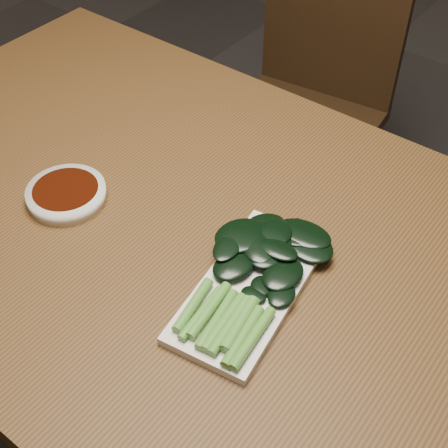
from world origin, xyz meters
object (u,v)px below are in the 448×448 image
at_px(gai_lan, 262,264).
at_px(table, 204,260).
at_px(serving_plate, 250,288).
at_px(chair_far, 310,98).
at_px(sauce_bowl, 66,194).

bearing_deg(gai_lan, table, 170.79).
bearing_deg(serving_plate, table, 156.96).
bearing_deg(chair_far, serving_plate, -72.32).
height_order(table, sauce_bowl, sauce_bowl).
relative_size(table, chair_far, 1.57).
relative_size(table, serving_plate, 4.83).
height_order(sauce_bowl, serving_plate, sauce_bowl).
relative_size(serving_plate, gai_lan, 1.03).
bearing_deg(gai_lan, serving_plate, -83.97).
bearing_deg(table, chair_far, 108.29).
height_order(table, serving_plate, serving_plate).
distance_m(sauce_bowl, serving_plate, 0.34).
xyz_separation_m(sauce_bowl, gai_lan, (0.34, 0.06, 0.01)).
distance_m(sauce_bowl, gai_lan, 0.35).
bearing_deg(chair_far, sauce_bowl, -94.80).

